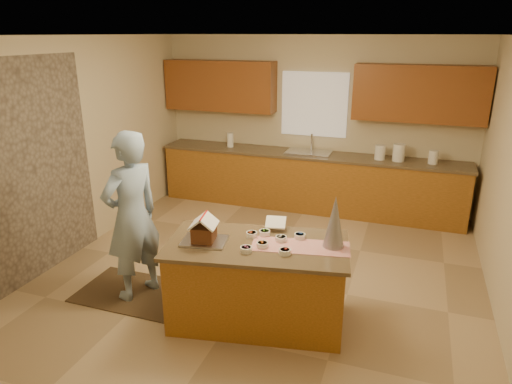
{
  "coord_description": "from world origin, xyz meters",
  "views": [
    {
      "loc": [
        1.53,
        -4.48,
        2.72
      ],
      "look_at": [
        -0.1,
        0.2,
        1.0
      ],
      "focal_mm": 32.21,
      "sensor_mm": 36.0,
      "label": 1
    }
  ],
  "objects_px": {
    "boy": "(132,217)",
    "gingerbread_house": "(204,231)",
    "tinsel_tree": "(335,222)",
    "island_base": "(257,284)"
  },
  "relations": [
    {
      "from": "boy",
      "to": "gingerbread_house",
      "type": "height_order",
      "value": "boy"
    },
    {
      "from": "tinsel_tree",
      "to": "gingerbread_house",
      "type": "height_order",
      "value": "tinsel_tree"
    },
    {
      "from": "island_base",
      "to": "tinsel_tree",
      "type": "xyz_separation_m",
      "value": [
        0.69,
        0.17,
        0.69
      ]
    },
    {
      "from": "island_base",
      "to": "gingerbread_house",
      "type": "distance_m",
      "value": 0.75
    },
    {
      "from": "island_base",
      "to": "boy",
      "type": "relative_size",
      "value": 0.9
    },
    {
      "from": "tinsel_tree",
      "to": "boy",
      "type": "relative_size",
      "value": 0.28
    },
    {
      "from": "island_base",
      "to": "tinsel_tree",
      "type": "relative_size",
      "value": 3.27
    },
    {
      "from": "tinsel_tree",
      "to": "gingerbread_house",
      "type": "bearing_deg",
      "value": -165.36
    },
    {
      "from": "tinsel_tree",
      "to": "boy",
      "type": "bearing_deg",
      "value": -175.87
    },
    {
      "from": "boy",
      "to": "gingerbread_house",
      "type": "relative_size",
      "value": 6.13
    }
  ]
}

